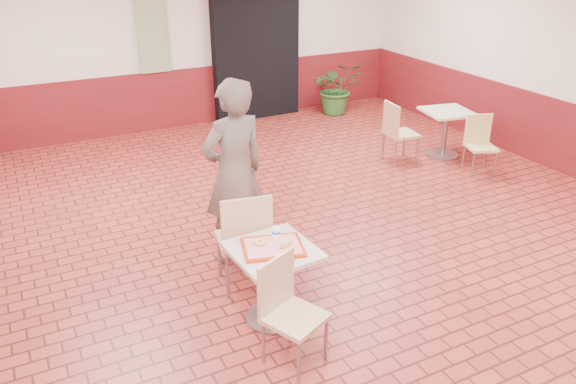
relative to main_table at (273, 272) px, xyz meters
name	(u,v)px	position (x,y,z in m)	size (l,w,h in m)	color
room_shell	(348,118)	(1.14, 0.68, 1.02)	(8.01, 10.01, 3.01)	maroon
wainscot_band	(344,211)	(1.14, 0.68, 0.02)	(8.00, 10.00, 1.00)	maroon
corridor_doorway	(256,57)	(2.34, 5.56, 0.62)	(1.60, 0.22, 2.20)	black
promo_poster	(153,36)	(0.54, 5.62, 1.12)	(0.50, 0.03, 1.20)	gray
main_table	(273,272)	(0.00, 0.00, 0.00)	(0.68, 0.68, 0.72)	#C5B29F
chair_main_front	(287,306)	(-0.12, -0.50, 0.02)	(0.55, 0.55, 0.89)	tan
chair_main_back	(245,236)	(-0.03, 0.55, 0.08)	(0.54, 0.54, 1.01)	tan
customer	(234,173)	(0.11, 1.12, 0.48)	(0.70, 0.46, 1.92)	brown
serving_tray	(273,247)	(0.00, 0.00, 0.25)	(0.50, 0.39, 0.03)	#AF290D
ring_donut	(260,242)	(-0.08, 0.08, 0.28)	(0.11, 0.11, 0.03)	#E2B152
long_john_donut	(285,245)	(0.09, -0.06, 0.28)	(0.14, 0.10, 0.04)	#F0A246
paper_cup	(276,232)	(0.09, 0.12, 0.31)	(0.07, 0.07, 0.09)	white
second_table	(446,126)	(4.06, 2.44, 0.00)	(0.67, 0.67, 0.71)	beige
chair_second_left	(397,130)	(3.23, 2.55, 0.03)	(0.47, 0.47, 0.91)	tan
chair_second_front	(480,141)	(4.06, 1.73, -0.02)	(0.49, 0.49, 0.82)	#D9C982
potted_plant	(337,88)	(3.76, 5.08, 0.00)	(0.87, 0.76, 0.97)	#2A5C25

